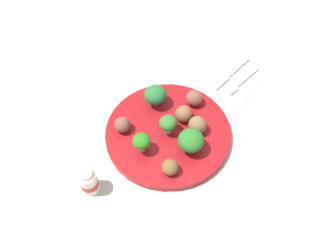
# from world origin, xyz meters

# --- Properties ---
(ground_plane) EXTENTS (4.00, 4.00, 0.00)m
(ground_plane) POSITION_xyz_m (0.00, 0.00, 0.00)
(ground_plane) COLOR #B2B2AD
(plate) EXTENTS (0.28, 0.28, 0.02)m
(plate) POSITION_xyz_m (0.00, 0.00, 0.01)
(plate) COLOR maroon
(plate) RESTS_ON ground_plane
(broccoli_floret_far_rim) EXTENTS (0.05, 0.05, 0.05)m
(broccoli_floret_far_rim) POSITION_xyz_m (-0.05, -0.07, 0.05)
(broccoli_floret_far_rim) COLOR #ABBC69
(broccoli_floret_far_rim) RESTS_ON plate
(broccoli_floret_mid_right) EXTENTS (0.04, 0.04, 0.05)m
(broccoli_floret_mid_right) POSITION_xyz_m (0.07, -0.01, 0.05)
(broccoli_floret_mid_right) COLOR #92BB7A
(broccoli_floret_mid_right) RESTS_ON plate
(broccoli_floret_center) EXTENTS (0.06, 0.06, 0.06)m
(broccoli_floret_center) POSITION_xyz_m (0.01, 0.07, 0.05)
(broccoli_floret_center) COLOR #9BC27F
(broccoli_floret_center) RESTS_ON plate
(broccoli_floret_mid_left) EXTENTS (0.04, 0.04, 0.05)m
(broccoli_floret_mid_left) POSITION_xyz_m (0.00, 0.00, 0.05)
(broccoli_floret_mid_left) COLOR #9CC17D
(broccoli_floret_mid_left) RESTS_ON plate
(meatball_far_rim) EXTENTS (0.04, 0.04, 0.04)m
(meatball_far_rim) POSITION_xyz_m (-0.10, -0.00, 0.04)
(meatball_far_rim) COLOR brown
(meatball_far_rim) RESTS_ON plate
(meatball_front_right) EXTENTS (0.04, 0.04, 0.04)m
(meatball_front_right) POSITION_xyz_m (-0.04, 0.05, 0.04)
(meatball_front_right) COLOR brown
(meatball_front_right) RESTS_ON plate
(meatball_back_left) EXTENTS (0.04, 0.04, 0.04)m
(meatball_back_left) POSITION_xyz_m (-0.05, 0.01, 0.04)
(meatball_back_left) COLOR brown
(meatball_back_left) RESTS_ON plate
(meatball_front_left) EXTENTS (0.03, 0.03, 0.03)m
(meatball_front_left) POSITION_xyz_m (0.08, 0.06, 0.03)
(meatball_front_left) COLOR brown
(meatball_front_left) RESTS_ON plate
(meatball_near_rim) EXTENTS (0.04, 0.04, 0.04)m
(meatball_near_rim) POSITION_xyz_m (0.06, -0.08, 0.03)
(meatball_near_rim) COLOR brown
(meatball_near_rim) RESTS_ON plate
(napkin) EXTENTS (0.18, 0.13, 0.01)m
(napkin) POSITION_xyz_m (-0.24, 0.03, 0.00)
(napkin) COLOR white
(napkin) RESTS_ON ground_plane
(fork) EXTENTS (0.12, 0.03, 0.01)m
(fork) POSITION_xyz_m (-0.24, 0.05, 0.01)
(fork) COLOR silver
(fork) RESTS_ON napkin
(knife) EXTENTS (0.15, 0.03, 0.01)m
(knife) POSITION_xyz_m (-0.24, 0.01, 0.01)
(knife) COLOR silver
(knife) RESTS_ON napkin
(yogurt_bottle) EXTENTS (0.04, 0.04, 0.07)m
(yogurt_bottle) POSITION_xyz_m (0.20, -0.05, 0.03)
(yogurt_bottle) COLOR white
(yogurt_bottle) RESTS_ON ground_plane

